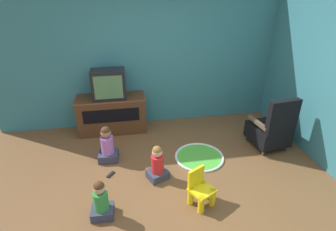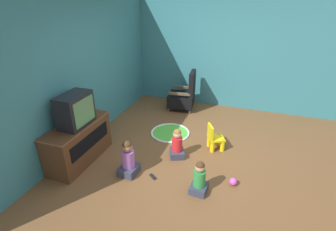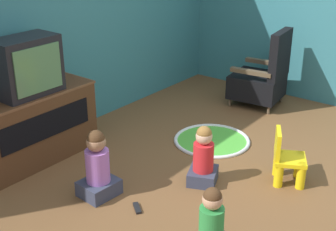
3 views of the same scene
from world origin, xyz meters
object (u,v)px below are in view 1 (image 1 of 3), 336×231
object	(u,v)px
tv_cabinet	(112,113)
television	(109,84)
yellow_kid_chair	(200,191)
child_watching_left	(107,146)
black_armchair	(271,129)
remote_control	(111,174)
child_watching_center	(157,165)
child_watching_right	(101,201)

from	to	relation	value
tv_cabinet	television	size ratio (longest dim) A/B	2.15
television	yellow_kid_chair	xyz separation A→B (m)	(1.13, -2.08, -0.76)
television	child_watching_left	distance (m)	1.16
tv_cabinet	child_watching_left	bearing A→B (deg)	-93.82
tv_cabinet	black_armchair	bearing A→B (deg)	-21.81
black_armchair	remote_control	world-z (taller)	black_armchair
television	child_watching_center	bearing A→B (deg)	-66.47
tv_cabinet	child_watching_center	xyz separation A→B (m)	(0.65, -1.54, -0.12)
tv_cabinet	black_armchair	xyz separation A→B (m)	(2.66, -1.06, -0.01)
television	child_watching_left	xyz separation A→B (m)	(-0.06, -0.92, -0.70)
tv_cabinet	black_armchair	size ratio (longest dim) A/B	1.31
child_watching_right	remote_control	distance (m)	0.79
child_watching_left	yellow_kid_chair	bearing A→B (deg)	-40.21
tv_cabinet	remote_control	xyz separation A→B (m)	(-0.03, -1.36, -0.35)
television	child_watching_center	size ratio (longest dim) A/B	1.08
tv_cabinet	child_watching_left	size ratio (longest dim) A/B	2.10
child_watching_left	television	bearing A→B (deg)	89.98
tv_cabinet	remote_control	bearing A→B (deg)	-91.25
black_armchair	child_watching_left	size ratio (longest dim) A/B	1.60
child_watching_left	child_watching_right	size ratio (longest dim) A/B	1.15
television	child_watching_right	world-z (taller)	television
tv_cabinet	television	distance (m)	0.60
child_watching_center	remote_control	size ratio (longest dim) A/B	3.73
television	yellow_kid_chair	bearing A→B (deg)	-61.54
television	child_watching_center	distance (m)	1.79
black_armchair	yellow_kid_chair	bearing A→B (deg)	27.44
black_armchair	child_watching_right	world-z (taller)	black_armchair
remote_control	child_watching_right	bearing A→B (deg)	-148.48
tv_cabinet	remote_control	world-z (taller)	tv_cabinet
tv_cabinet	black_armchair	world-z (taller)	black_armchair
television	yellow_kid_chair	size ratio (longest dim) A/B	1.20
child_watching_center	tv_cabinet	bearing A→B (deg)	89.55
black_armchair	child_watching_left	world-z (taller)	black_armchair
yellow_kid_chair	remote_control	bearing A→B (deg)	118.45
television	child_watching_left	world-z (taller)	television
remote_control	child_watching_center	bearing A→B (deg)	-67.74
black_armchair	child_watching_left	bearing A→B (deg)	-9.34
yellow_kid_chair	child_watching_left	world-z (taller)	child_watching_left
television	child_watching_right	xyz separation A→B (m)	(-0.10, -2.08, -0.73)
television	child_watching_right	bearing A→B (deg)	-92.81
television	remote_control	bearing A→B (deg)	-91.28
child_watching_center	remote_control	xyz separation A→B (m)	(-0.68, 0.18, -0.23)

